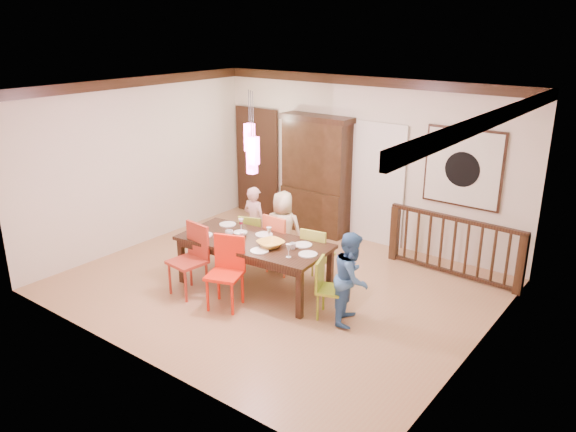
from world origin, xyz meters
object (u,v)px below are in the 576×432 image
Objects in this scene: chair_end_right at (332,285)px; person_far_mid at (283,231)px; china_hutch at (316,175)px; chair_far_left at (254,235)px; balustrade at (454,245)px; person_far_left at (255,222)px; person_end_right at (352,278)px; dining_table at (254,246)px.

person_far_mid is (-1.49, 0.86, 0.17)m from chair_end_right.
china_hutch is at bearing 19.26° from chair_end_right.
person_far_mid is at bearing 168.77° from chair_far_left.
balustrade is (2.83, -0.35, -0.60)m from china_hutch.
person_far_mid is (0.54, 0.08, 0.17)m from chair_far_left.
person_far_left is (-2.93, -1.29, 0.11)m from balustrade.
china_hutch is 1.01× the size of balustrade.
chair_far_left is 2.18m from chair_end_right.
person_far_mid reaches higher than chair_end_right.
person_far_mid is (0.67, -0.10, 0.03)m from person_far_left.
chair_far_left is 1.92m from china_hutch.
person_end_right is (0.25, 0.07, 0.15)m from chair_end_right.
dining_table is 1.81× the size of person_far_mid.
person_far_mid is 1.03× the size of person_end_right.
chair_end_right is at bearing 157.44° from person_far_left.
dining_table is 1.65m from person_end_right.
person_far_mid reaches higher than balustrade.
dining_table is at bearing -75.57° from china_hutch.
chair_far_left is 0.38× the size of china_hutch.
dining_table is at bearing 71.63° from person_end_right.
person_far_mid is at bearing -146.67° from balustrade.
person_far_mid reaches higher than dining_table.
balustrade is at bearing 40.13° from dining_table.
person_far_left is at bearing 50.75° from person_end_right.
balustrade is at bearing -154.75° from person_far_left.
chair_end_right is 0.67× the size of person_far_left.
person_far_mid is at bearing 46.57° from person_end_right.
china_hutch is 1.88m from person_far_mid.
china_hutch is 1.71× the size of person_far_mid.
person_end_right is (1.65, 0.02, -0.05)m from dining_table.
balustrade is (0.78, 2.25, 0.03)m from chair_end_right.
balustrade is 1.74× the size of person_end_right.
china_hutch is at bearing -94.08° from person_far_mid.
chair_end_right reaches higher than dining_table.
chair_far_left is at bearing 49.82° from chair_end_right.
person_far_mid is at bearing 40.82° from chair_end_right.
chair_far_left is at bearing -150.58° from balustrade.
person_end_right reaches higher than chair_far_left.
dining_table is 3.10m from balustrade.
balustrade reaches higher than dining_table.
person_far_left is at bearing -30.46° from person_far_mid.
balustrade is at bearing -32.50° from person_end_right.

